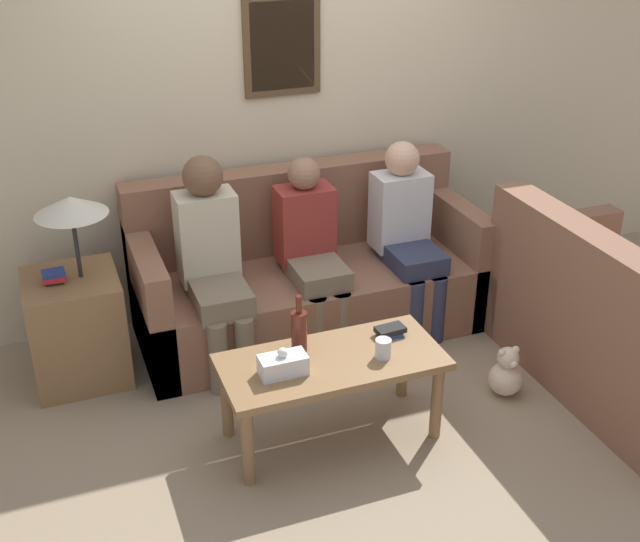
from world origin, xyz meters
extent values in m
plane|color=gray|center=(0.00, 0.00, 0.00)|extent=(16.00, 16.00, 0.00)
cube|color=beige|center=(0.00, 0.98, 1.30)|extent=(9.00, 0.06, 2.60)
cube|color=#4C3823|center=(0.00, 0.94, 1.70)|extent=(0.48, 0.02, 0.60)
cube|color=beige|center=(0.00, 0.93, 1.70)|extent=(0.40, 0.01, 0.52)
cube|color=brown|center=(0.00, 0.46, 0.22)|extent=(2.14, 0.87, 0.44)
cube|color=brown|center=(0.00, 0.80, 0.71)|extent=(2.14, 0.20, 0.55)
cube|color=brown|center=(-1.00, 0.46, 0.37)|extent=(0.14, 0.87, 0.74)
cube|color=brown|center=(1.00, 0.46, 0.37)|extent=(0.14, 0.87, 0.74)
cube|color=brown|center=(1.45, -0.75, 0.22)|extent=(0.87, 1.67, 0.44)
cube|color=brown|center=(1.12, -0.75, 0.71)|extent=(0.20, 1.67, 0.55)
cube|color=brown|center=(1.45, 0.01, 0.37)|extent=(0.87, 0.14, 0.74)
cube|color=olive|center=(-0.27, -0.58, 0.45)|extent=(1.12, 0.51, 0.04)
cylinder|color=olive|center=(-0.77, -0.78, 0.22)|extent=(0.06, 0.06, 0.43)
cylinder|color=olive|center=(0.23, -0.78, 0.22)|extent=(0.06, 0.06, 0.43)
cylinder|color=olive|center=(-0.77, -0.39, 0.22)|extent=(0.06, 0.06, 0.43)
cylinder|color=olive|center=(0.23, -0.39, 0.22)|extent=(0.06, 0.06, 0.43)
cube|color=olive|center=(-1.42, 0.44, 0.32)|extent=(0.51, 0.51, 0.64)
cylinder|color=#262628|center=(-1.36, 0.44, 0.83)|extent=(0.02, 0.02, 0.39)
cone|color=beige|center=(-1.36, 0.44, 1.06)|extent=(0.39, 0.39, 0.10)
cube|color=black|center=(-1.50, 0.42, 0.64)|extent=(0.10, 0.08, 0.02)
cube|color=red|center=(-1.50, 0.42, 0.67)|extent=(0.13, 0.10, 0.03)
cube|color=navy|center=(-1.50, 0.42, 0.69)|extent=(0.12, 0.09, 0.03)
cylinder|color=#562319|center=(-0.40, -0.46, 0.58)|extent=(0.08, 0.08, 0.22)
cylinder|color=#562319|center=(-0.40, -0.46, 0.74)|extent=(0.03, 0.03, 0.09)
cylinder|color=silver|center=(-0.03, -0.66, 0.52)|extent=(0.08, 0.08, 0.10)
cube|color=navy|center=(0.10, -0.48, 0.48)|extent=(0.13, 0.10, 0.02)
cube|color=black|center=(0.10, -0.48, 0.51)|extent=(0.16, 0.10, 0.03)
cube|color=silver|center=(-0.54, -0.62, 0.52)|extent=(0.23, 0.12, 0.10)
sphere|color=white|center=(-0.54, -0.62, 0.59)|extent=(0.05, 0.05, 0.05)
cube|color=#756651|center=(-0.64, 0.23, 0.49)|extent=(0.31, 0.45, 0.14)
cylinder|color=#756651|center=(-0.71, 0.01, 0.22)|extent=(0.11, 0.11, 0.44)
cylinder|color=#756651|center=(-0.56, 0.01, 0.22)|extent=(0.11, 0.11, 0.44)
cube|color=beige|center=(-0.64, 0.46, 0.75)|extent=(0.34, 0.22, 0.53)
sphere|color=brown|center=(-0.64, 0.46, 1.12)|extent=(0.23, 0.23, 0.23)
cube|color=#756651|center=(-0.02, 0.29, 0.49)|extent=(0.31, 0.42, 0.14)
cylinder|color=#756651|center=(-0.10, 0.08, 0.22)|extent=(0.11, 0.11, 0.44)
cylinder|color=#756651|center=(0.05, 0.08, 0.22)|extent=(0.11, 0.11, 0.44)
cube|color=maroon|center=(-0.02, 0.50, 0.72)|extent=(0.34, 0.22, 0.47)
sphere|color=#8C664C|center=(-0.02, 0.50, 1.04)|extent=(0.20, 0.20, 0.20)
cube|color=#2D334C|center=(0.60, 0.27, 0.49)|extent=(0.31, 0.41, 0.14)
cylinder|color=#2D334C|center=(0.52, 0.06, 0.22)|extent=(0.11, 0.11, 0.44)
cylinder|color=#2D334C|center=(0.68, 0.06, 0.22)|extent=(0.11, 0.11, 0.44)
cube|color=silver|center=(0.60, 0.47, 0.73)|extent=(0.34, 0.22, 0.49)
sphere|color=tan|center=(0.60, 0.47, 1.07)|extent=(0.21, 0.21, 0.21)
sphere|color=beige|center=(0.78, -0.58, 0.10)|extent=(0.19, 0.19, 0.19)
sphere|color=beige|center=(0.78, -0.58, 0.23)|extent=(0.12, 0.12, 0.12)
sphere|color=beige|center=(0.73, -0.58, 0.28)|extent=(0.04, 0.04, 0.04)
sphere|color=beige|center=(0.82, -0.58, 0.28)|extent=(0.04, 0.04, 0.04)
sphere|color=#FFEAD1|center=(0.78, -0.63, 0.23)|extent=(0.05, 0.05, 0.05)
camera|label=1|loc=(-1.51, -3.70, 2.66)|focal=45.00mm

